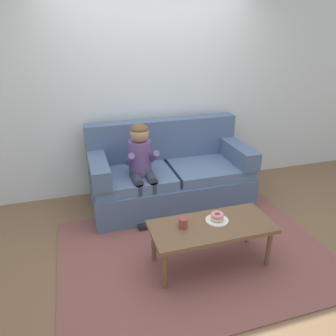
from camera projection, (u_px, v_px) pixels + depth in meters
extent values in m
plane|color=brown|center=(186.00, 240.00, 3.41)|extent=(10.00, 10.00, 0.00)
cube|color=silver|center=(151.00, 84.00, 4.07)|extent=(8.00, 0.10, 2.80)
cube|color=brown|center=(195.00, 254.00, 3.19)|extent=(2.62, 1.88, 0.01)
cube|color=slate|center=(171.00, 189.00, 4.05)|extent=(1.93, 0.90, 0.38)
cube|color=slate|center=(133.00, 178.00, 3.78)|extent=(0.93, 0.74, 0.12)
cube|color=slate|center=(209.00, 168.00, 4.04)|extent=(0.93, 0.74, 0.12)
cube|color=slate|center=(163.00, 138.00, 4.13)|extent=(1.93, 0.20, 0.50)
cube|color=slate|center=(98.00, 167.00, 3.65)|extent=(0.20, 0.90, 0.22)
cube|color=slate|center=(235.00, 151.00, 4.11)|extent=(0.20, 0.90, 0.22)
cube|color=brown|center=(212.00, 227.00, 2.91)|extent=(1.12, 0.50, 0.04)
cylinder|color=brown|center=(165.00, 271.00, 2.69)|extent=(0.04, 0.04, 0.39)
cylinder|color=brown|center=(269.00, 249.00, 2.96)|extent=(0.04, 0.04, 0.39)
cylinder|color=brown|center=(154.00, 244.00, 3.02)|extent=(0.04, 0.04, 0.39)
cylinder|color=brown|center=(248.00, 226.00, 3.29)|extent=(0.04, 0.04, 0.39)
cylinder|color=#664C84|center=(140.00, 157.00, 3.67)|extent=(0.26, 0.26, 0.40)
sphere|color=tan|center=(139.00, 133.00, 3.53)|extent=(0.21, 0.21, 0.21)
ellipsoid|color=brown|center=(139.00, 129.00, 3.51)|extent=(0.20, 0.20, 0.12)
cylinder|color=#333847|center=(136.00, 179.00, 3.59)|extent=(0.11, 0.30, 0.11)
cylinder|color=#333847|center=(140.00, 203.00, 3.56)|extent=(0.09, 0.09, 0.44)
cube|color=black|center=(142.00, 225.00, 3.61)|extent=(0.10, 0.20, 0.06)
cylinder|color=#664C84|center=(130.00, 159.00, 3.53)|extent=(0.07, 0.29, 0.23)
cylinder|color=#333847|center=(150.00, 177.00, 3.64)|extent=(0.11, 0.30, 0.11)
cylinder|color=#333847|center=(154.00, 201.00, 3.60)|extent=(0.09, 0.09, 0.44)
cube|color=black|center=(155.00, 222.00, 3.66)|extent=(0.10, 0.20, 0.06)
cylinder|color=#664C84|center=(154.00, 157.00, 3.60)|extent=(0.07, 0.29, 0.23)
cylinder|color=white|center=(217.00, 220.00, 2.95)|extent=(0.21, 0.21, 0.01)
torus|color=beige|center=(217.00, 218.00, 2.94)|extent=(0.17, 0.17, 0.04)
torus|color=pink|center=(217.00, 215.00, 2.93)|extent=(0.16, 0.16, 0.04)
cylinder|color=#993D38|center=(183.00, 223.00, 2.85)|extent=(0.08, 0.08, 0.09)
cube|color=#339E56|center=(230.00, 222.00, 3.67)|extent=(0.16, 0.09, 0.05)
cylinder|color=#339E56|center=(223.00, 223.00, 3.64)|extent=(0.06, 0.06, 0.05)
cylinder|color=#339E56|center=(237.00, 221.00, 3.69)|extent=(0.06, 0.06, 0.05)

